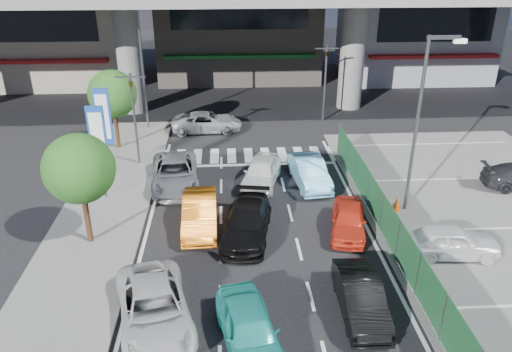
{
  "coord_description": "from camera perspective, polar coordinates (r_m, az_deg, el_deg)",
  "views": [
    {
      "loc": [
        -1.18,
        -14.03,
        11.39
      ],
      "look_at": [
        0.02,
        5.96,
        1.96
      ],
      "focal_mm": 35.0,
      "sensor_mm": 36.0,
      "label": 1
    }
  ],
  "objects": [
    {
      "name": "ground",
      "position": [
        18.11,
        1.11,
        -13.77
      ],
      "size": [
        120.0,
        120.0,
        0.0
      ],
      "primitive_type": "plane",
      "color": "black",
      "rests_on": "ground"
    },
    {
      "name": "sidewalk_left",
      "position": [
        22.07,
        -18.32,
        -7.11
      ],
      "size": [
        4.0,
        30.0,
        0.12
      ],
      "primitive_type": "cube",
      "color": "#60605E",
      "rests_on": "ground"
    },
    {
      "name": "fence_run",
      "position": [
        19.44,
        16.85,
        -8.69
      ],
      "size": [
        0.16,
        22.0,
        1.8
      ],
      "primitive_type": null,
      "color": "#1B512B",
      "rests_on": "ground"
    },
    {
      "name": "building_west",
      "position": [
        48.57,
        -22.28,
        17.69
      ],
      "size": [
        12.0,
        10.9,
        13.0
      ],
      "color": "gray",
      "rests_on": "ground"
    },
    {
      "name": "building_east",
      "position": [
        49.39,
        17.83,
        17.82
      ],
      "size": [
        12.0,
        10.9,
        12.0
      ],
      "color": "gray",
      "rests_on": "ground"
    },
    {
      "name": "traffic_light_left",
      "position": [
        27.53,
        -13.96,
        8.77
      ],
      "size": [
        1.6,
        1.24,
        5.2
      ],
      "color": "#595B60",
      "rests_on": "ground"
    },
    {
      "name": "traffic_light_right",
      "position": [
        34.51,
        8.01,
        12.51
      ],
      "size": [
        1.6,
        1.24,
        5.2
      ],
      "color": "#595B60",
      "rests_on": "ground"
    },
    {
      "name": "street_lamp_right",
      "position": [
        22.69,
        18.49,
        6.94
      ],
      "size": [
        1.65,
        0.22,
        8.0
      ],
      "color": "#595B60",
      "rests_on": "ground"
    },
    {
      "name": "street_lamp_left",
      "position": [
        33.11,
        -12.63,
        13.1
      ],
      "size": [
        1.65,
        0.22,
        8.0
      ],
      "color": "#595B60",
      "rests_on": "ground"
    },
    {
      "name": "signboard_near",
      "position": [
        24.3,
        -17.59,
        3.96
      ],
      "size": [
        0.8,
        0.14,
        4.7
      ],
      "color": "#595B60",
      "rests_on": "ground"
    },
    {
      "name": "signboard_far",
      "position": [
        27.14,
        -17.03,
        6.23
      ],
      "size": [
        0.8,
        0.14,
        4.7
      ],
      "color": "#595B60",
      "rests_on": "ground"
    },
    {
      "name": "tree_near",
      "position": [
        20.56,
        -19.56,
        0.77
      ],
      "size": [
        2.8,
        2.8,
        4.8
      ],
      "color": "#382314",
      "rests_on": "ground"
    },
    {
      "name": "tree_far",
      "position": [
        30.36,
        -16.09,
        8.95
      ],
      "size": [
        2.8,
        2.8,
        4.8
      ],
      "color": "#382314",
      "rests_on": "ground"
    },
    {
      "name": "sedan_white_mid_left",
      "position": [
        16.96,
        -11.56,
        -14.6
      ],
      "size": [
        3.29,
        5.21,
        1.34
      ],
      "primitive_type": "imported",
      "rotation": [
        0.0,
        0.0,
        0.24
      ],
      "color": "silver",
      "rests_on": "ground"
    },
    {
      "name": "taxi_teal_mid",
      "position": [
        15.89,
        -0.75,
        -17.12
      ],
      "size": [
        2.37,
        4.29,
        1.38
      ],
      "primitive_type": "imported",
      "rotation": [
        0.0,
        0.0,
        0.19
      ],
      "color": "teal",
      "rests_on": "ground"
    },
    {
      "name": "hatch_black_mid_right",
      "position": [
        17.49,
        11.9,
        -13.39
      ],
      "size": [
        1.43,
        3.87,
        1.27
      ],
      "primitive_type": "imported",
      "rotation": [
        0.0,
        0.0,
        -0.02
      ],
      "color": "black",
      "rests_on": "ground"
    },
    {
      "name": "taxi_orange_left",
      "position": [
        21.87,
        -6.44,
        -4.26
      ],
      "size": [
        1.56,
        4.22,
        1.38
      ],
      "primitive_type": "imported",
      "rotation": [
        0.0,
        0.0,
        0.02
      ],
      "color": "orange",
      "rests_on": "ground"
    },
    {
      "name": "sedan_black_mid",
      "position": [
        21.12,
        -1.05,
        -5.31
      ],
      "size": [
        2.6,
        4.82,
        1.33
      ],
      "primitive_type": "imported",
      "rotation": [
        0.0,
        0.0,
        -0.17
      ],
      "color": "black",
      "rests_on": "ground"
    },
    {
      "name": "taxi_orange_right",
      "position": [
        21.77,
        10.51,
        -4.94
      ],
      "size": [
        2.18,
        3.82,
        1.22
      ],
      "primitive_type": "imported",
      "rotation": [
        0.0,
        0.0,
        -0.22
      ],
      "color": "red",
      "rests_on": "ground"
    },
    {
      "name": "wagon_silver_front_left",
      "position": [
        25.74,
        -9.23,
        0.31
      ],
      "size": [
        2.74,
        5.16,
        1.38
      ],
      "primitive_type": "imported",
      "rotation": [
        0.0,
        0.0,
        0.09
      ],
      "color": "#A0A2A8",
      "rests_on": "ground"
    },
    {
      "name": "sedan_white_front_mid",
      "position": [
        25.55,
        0.62,
        0.46
      ],
      "size": [
        2.62,
        4.33,
        1.38
      ],
      "primitive_type": "imported",
      "rotation": [
        0.0,
        0.0,
        -0.26
      ],
      "color": "silver",
      "rests_on": "ground"
    },
    {
      "name": "kei_truck_front_right",
      "position": [
        25.73,
        6.1,
        0.48
      ],
      "size": [
        1.88,
        4.3,
        1.37
      ],
      "primitive_type": "imported",
      "rotation": [
        0.0,
        0.0,
        0.11
      ],
      "color": "#5BA5CA",
      "rests_on": "ground"
    },
    {
      "name": "crossing_wagon_silver",
      "position": [
        33.13,
        -5.65,
        6.16
      ],
      "size": [
        4.67,
        2.28,
        1.28
      ],
      "primitive_type": "imported",
      "rotation": [
        0.0,
        0.0,
        1.61
      ],
      "color": "#A6AAAE",
      "rests_on": "ground"
    },
    {
      "name": "parked_sedan_white",
      "position": [
        21.25,
        21.45,
        -6.95
      ],
      "size": [
        3.87,
        1.81,
        1.28
      ],
      "primitive_type": "imported",
      "rotation": [
        0.0,
        0.0,
        1.49
      ],
      "color": "white",
      "rests_on": "parking_lot"
    },
    {
      "name": "traffic_cone",
      "position": [
        23.96,
        15.76,
        -3.06
      ],
      "size": [
        0.45,
        0.45,
        0.73
      ],
      "primitive_type": "cone",
      "rotation": [
        0.0,
        0.0,
        0.24
      ],
      "color": "#FF550E",
      "rests_on": "parking_lot"
    }
  ]
}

